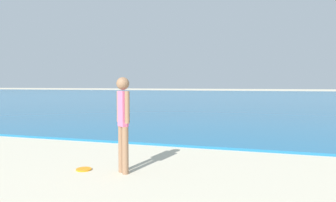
% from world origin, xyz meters
% --- Properties ---
extents(water, '(160.00, 60.00, 0.06)m').
position_xyz_m(water, '(0.00, 40.00, 0.03)').
color(water, '#1E6B9E').
rests_on(water, ground).
extents(person_standing, '(0.31, 0.25, 1.60)m').
position_xyz_m(person_standing, '(0.31, 7.73, 0.91)').
color(person_standing, '#936B4C').
rests_on(person_standing, ground).
extents(frisbee, '(0.26, 0.26, 0.03)m').
position_xyz_m(frisbee, '(-0.42, 7.69, 0.01)').
color(frisbee, orange).
rests_on(frisbee, ground).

